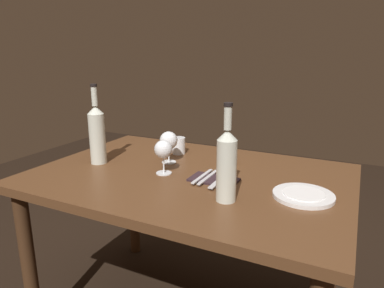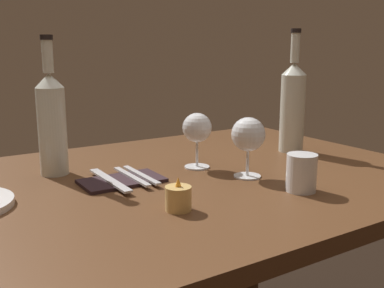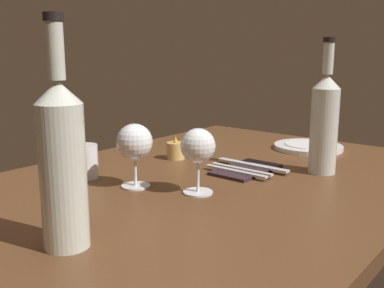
% 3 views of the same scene
% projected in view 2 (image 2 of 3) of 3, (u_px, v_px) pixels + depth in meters
% --- Properties ---
extents(dining_table, '(1.30, 0.90, 0.74)m').
position_uv_depth(dining_table, '(175.00, 212.00, 1.14)').
color(dining_table, '#56351E').
rests_on(dining_table, ground).
extents(wine_glass_left, '(0.08, 0.08, 0.15)m').
position_uv_depth(wine_glass_left, '(197.00, 129.00, 1.19)').
color(wine_glass_left, white).
rests_on(wine_glass_left, dining_table).
extents(wine_glass_right, '(0.08, 0.08, 0.15)m').
position_uv_depth(wine_glass_right, '(248.00, 136.00, 1.10)').
color(wine_glass_right, white).
rests_on(wine_glass_right, dining_table).
extents(wine_bottle, '(0.07, 0.07, 0.36)m').
position_uv_depth(wine_bottle, '(293.00, 105.00, 1.37)').
color(wine_bottle, silver).
rests_on(wine_bottle, dining_table).
extents(wine_bottle_second, '(0.07, 0.07, 0.34)m').
position_uv_depth(wine_bottle_second, '(52.00, 121.00, 1.12)').
color(wine_bottle_second, silver).
rests_on(wine_bottle_second, dining_table).
extents(water_tumbler, '(0.07, 0.07, 0.08)m').
position_uv_depth(water_tumbler, '(301.00, 174.00, 1.01)').
color(water_tumbler, white).
rests_on(water_tumbler, dining_table).
extents(votive_candle, '(0.05, 0.05, 0.07)m').
position_uv_depth(votive_candle, '(178.00, 199.00, 0.89)').
color(votive_candle, '#DBB266').
rests_on(votive_candle, dining_table).
extents(folded_napkin, '(0.19, 0.11, 0.01)m').
position_uv_depth(folded_napkin, '(122.00, 181.00, 1.08)').
color(folded_napkin, '#2D1E23').
rests_on(folded_napkin, dining_table).
extents(fork_inner, '(0.02, 0.18, 0.00)m').
position_uv_depth(fork_inner, '(131.00, 176.00, 1.09)').
color(fork_inner, silver).
rests_on(fork_inner, folded_napkin).
extents(fork_outer, '(0.02, 0.18, 0.00)m').
position_uv_depth(fork_outer, '(141.00, 175.00, 1.10)').
color(fork_outer, silver).
rests_on(fork_outer, folded_napkin).
extents(table_knife, '(0.02, 0.21, 0.00)m').
position_uv_depth(table_knife, '(110.00, 180.00, 1.06)').
color(table_knife, silver).
rests_on(table_knife, folded_napkin).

